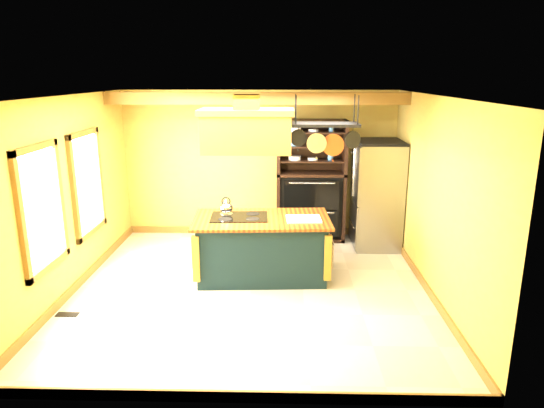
{
  "coord_description": "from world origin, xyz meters",
  "views": [
    {
      "loc": [
        0.46,
        -6.38,
        2.97
      ],
      "look_at": [
        0.29,
        0.3,
        1.18
      ],
      "focal_mm": 32.0,
      "sensor_mm": 36.0,
      "label": 1
    }
  ],
  "objects_px": {
    "pot_rack": "(326,131)",
    "hutch": "(311,193)",
    "range_hood": "(247,129)",
    "refrigerator": "(376,197)",
    "kitchen_island": "(262,247)"
  },
  "relations": [
    {
      "from": "refrigerator",
      "to": "hutch",
      "type": "relative_size",
      "value": 0.84
    },
    {
      "from": "kitchen_island",
      "to": "hutch",
      "type": "xyz_separation_m",
      "value": [
        0.82,
        1.8,
        0.39
      ]
    },
    {
      "from": "pot_rack",
      "to": "refrigerator",
      "type": "distance_m",
      "value": 2.21
    },
    {
      "from": "kitchen_island",
      "to": "hutch",
      "type": "height_order",
      "value": "hutch"
    },
    {
      "from": "kitchen_island",
      "to": "pot_rack",
      "type": "distance_m",
      "value": 1.96
    },
    {
      "from": "range_hood",
      "to": "pot_rack",
      "type": "relative_size",
      "value": 1.33
    },
    {
      "from": "kitchen_island",
      "to": "refrigerator",
      "type": "bearing_deg",
      "value": 33.52
    },
    {
      "from": "pot_rack",
      "to": "hutch",
      "type": "xyz_separation_m",
      "value": [
        -0.09,
        1.8,
        -1.35
      ]
    },
    {
      "from": "pot_rack",
      "to": "hutch",
      "type": "distance_m",
      "value": 2.25
    },
    {
      "from": "range_hood",
      "to": "pot_rack",
      "type": "xyz_separation_m",
      "value": [
        1.1,
        0.0,
        -0.03
      ]
    },
    {
      "from": "kitchen_island",
      "to": "hutch",
      "type": "distance_m",
      "value": 2.02
    },
    {
      "from": "kitchen_island",
      "to": "range_hood",
      "type": "relative_size",
      "value": 1.56
    },
    {
      "from": "range_hood",
      "to": "kitchen_island",
      "type": "bearing_deg",
      "value": 0.17
    },
    {
      "from": "kitchen_island",
      "to": "hutch",
      "type": "bearing_deg",
      "value": 62.69
    },
    {
      "from": "range_hood",
      "to": "refrigerator",
      "type": "distance_m",
      "value": 2.91
    }
  ]
}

